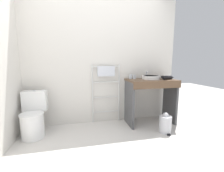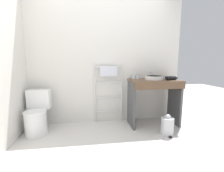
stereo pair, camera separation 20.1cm
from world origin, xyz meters
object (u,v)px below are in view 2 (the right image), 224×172
object	(u,v)px
towel_radiator	(109,81)
hair_dryer	(172,78)
toilet	(37,115)
cup_near_edge	(137,77)
cup_near_wall	(134,77)
trash_bin	(167,126)
sink_basin	(154,78)

from	to	relation	value
towel_radiator	hair_dryer	world-z (taller)	towel_radiator
toilet	cup_near_edge	world-z (taller)	cup_near_edge
hair_dryer	cup_near_wall	bearing A→B (deg)	156.38
trash_bin	toilet	bearing A→B (deg)	170.01
toilet	cup_near_wall	size ratio (longest dim) A/B	8.50
towel_radiator	trash_bin	bearing A→B (deg)	-37.44
cup_near_edge	trash_bin	size ratio (longest dim) A/B	0.22
toilet	cup_near_edge	xyz separation A→B (m)	(1.85, 0.26, 0.60)
trash_bin	cup_near_edge	bearing A→B (deg)	117.65
toilet	towel_radiator	distance (m)	1.41
toilet	sink_basin	size ratio (longest dim) A/B	2.16
toilet	cup_near_edge	bearing A→B (deg)	7.92
cup_near_wall	hair_dryer	world-z (taller)	cup_near_wall
towel_radiator	cup_near_wall	size ratio (longest dim) A/B	13.51
towel_radiator	cup_near_edge	world-z (taller)	towel_radiator
toilet	cup_near_wall	bearing A→B (deg)	8.92
toilet	trash_bin	distance (m)	2.23
sink_basin	toilet	bearing A→B (deg)	-177.19
trash_bin	cup_near_wall	bearing A→B (deg)	121.84
towel_radiator	trash_bin	distance (m)	1.33
cup_near_wall	trash_bin	world-z (taller)	cup_near_wall
sink_basin	cup_near_wall	bearing A→B (deg)	154.03
cup_near_edge	trash_bin	world-z (taller)	cup_near_edge
towel_radiator	toilet	bearing A→B (deg)	-166.31
toilet	trash_bin	size ratio (longest dim) A/B	2.06
towel_radiator	hair_dryer	distance (m)	1.20
cup_near_edge	toilet	bearing A→B (deg)	-172.08
cup_near_edge	cup_near_wall	bearing A→B (deg)	164.42
cup_near_wall	hair_dryer	bearing A→B (deg)	-23.62
cup_near_edge	hair_dryer	xyz separation A→B (m)	(0.58, -0.26, -0.00)
toilet	trash_bin	world-z (taller)	toilet
toilet	cup_near_edge	size ratio (longest dim) A/B	9.26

